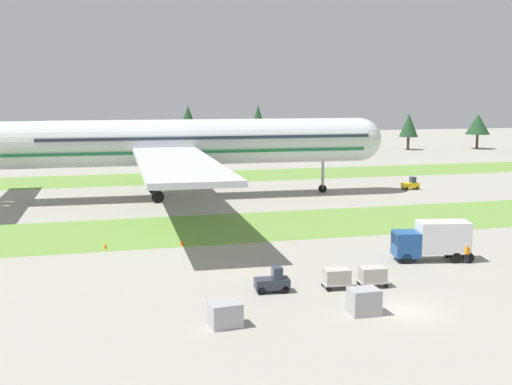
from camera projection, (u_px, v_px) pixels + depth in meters
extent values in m
plane|color=gray|center=(405.00, 311.00, 44.50)|extent=(400.00, 400.00, 0.00)
cube|color=olive|center=(279.00, 225.00, 73.57)|extent=(320.00, 15.93, 0.01)
cube|color=olive|center=(209.00, 177.00, 115.48)|extent=(320.00, 15.93, 0.01)
cylinder|color=silver|center=(185.00, 142.00, 91.42)|extent=(53.30, 8.41, 6.50)
sphere|color=silver|center=(360.00, 139.00, 97.17)|extent=(6.37, 6.37, 6.37)
cube|color=#19703D|center=(185.00, 150.00, 91.60)|extent=(52.01, 8.50, 0.36)
cube|color=#283342|center=(207.00, 136.00, 92.00)|extent=(46.83, 8.24, 0.44)
cube|color=silver|center=(153.00, 137.00, 111.13)|extent=(9.70, 35.90, 0.58)
cylinder|color=#A3A3A8|center=(163.00, 152.00, 106.58)|extent=(5.31, 3.76, 3.57)
cube|color=silver|center=(177.00, 163.00, 70.52)|extent=(9.70, 35.90, 0.58)
cylinder|color=#A3A3A8|center=(183.00, 176.00, 76.28)|extent=(5.31, 3.76, 3.57)
cylinder|color=#A3A3A8|center=(323.00, 168.00, 96.55)|extent=(0.44, 0.44, 6.39)
cylinder|color=black|center=(323.00, 189.00, 97.04)|extent=(1.21, 0.46, 1.20)
cylinder|color=#A3A3A8|center=(154.00, 168.00, 94.89)|extent=(0.44, 0.44, 6.14)
cylinder|color=black|center=(154.00, 189.00, 95.36)|extent=(1.72, 0.66, 1.70)
cylinder|color=#A3A3A8|center=(157.00, 175.00, 87.37)|extent=(0.44, 0.44, 6.14)
cylinder|color=black|center=(158.00, 197.00, 87.84)|extent=(1.72, 0.66, 1.70)
cube|color=#2D333D|center=(272.00, 283.00, 48.61)|extent=(2.69, 1.50, 0.77)
cube|color=#283342|center=(277.00, 272.00, 48.55)|extent=(0.78, 1.14, 0.90)
cylinder|color=black|center=(262.00, 291.00, 47.98)|extent=(0.61, 0.25, 0.60)
cylinder|color=black|center=(259.00, 287.00, 49.05)|extent=(0.61, 0.25, 0.60)
cylinder|color=black|center=(285.00, 290.00, 48.30)|extent=(0.61, 0.25, 0.60)
cylinder|color=black|center=(282.00, 285.00, 49.37)|extent=(0.61, 0.25, 0.60)
cube|color=#A3A3A8|center=(337.00, 283.00, 49.55)|extent=(2.31, 1.67, 0.10)
cube|color=#ADA89E|center=(337.00, 276.00, 49.45)|extent=(2.03, 1.47, 1.10)
cylinder|color=black|center=(329.00, 289.00, 48.76)|extent=(0.41, 0.15, 0.40)
cylinder|color=black|center=(324.00, 284.00, 50.10)|extent=(0.41, 0.15, 0.40)
cylinder|color=black|center=(350.00, 288.00, 49.05)|extent=(0.41, 0.15, 0.40)
cylinder|color=black|center=(344.00, 283.00, 50.39)|extent=(0.41, 0.15, 0.40)
cube|color=#A3A3A8|center=(372.00, 281.00, 50.05)|extent=(2.31, 1.67, 0.10)
cube|color=#ADA89E|center=(373.00, 274.00, 49.96)|extent=(2.03, 1.47, 1.10)
cylinder|color=black|center=(365.00, 287.00, 49.27)|extent=(0.41, 0.15, 0.40)
cylinder|color=black|center=(359.00, 282.00, 50.61)|extent=(0.41, 0.15, 0.40)
cylinder|color=black|center=(386.00, 286.00, 49.56)|extent=(0.41, 0.15, 0.40)
cylinder|color=black|center=(379.00, 281.00, 50.90)|extent=(0.41, 0.15, 0.40)
cube|color=#1E4C8E|center=(406.00, 244.00, 57.49)|extent=(2.62, 2.70, 2.20)
cube|color=#283342|center=(395.00, 239.00, 57.37)|extent=(0.50, 2.04, 0.97)
cube|color=silver|center=(443.00, 237.00, 57.58)|extent=(4.87, 3.16, 2.80)
cylinder|color=black|center=(406.00, 259.00, 56.67)|extent=(1.00, 0.49, 0.96)
cylinder|color=black|center=(400.00, 253.00, 58.64)|extent=(1.00, 0.49, 0.96)
cylinder|color=black|center=(456.00, 258.00, 56.90)|extent=(1.00, 0.49, 0.96)
cylinder|color=black|center=(448.00, 252.00, 58.88)|extent=(1.00, 0.49, 0.96)
cylinder|color=black|center=(468.00, 258.00, 56.96)|extent=(1.00, 0.49, 0.96)
cylinder|color=black|center=(460.00, 252.00, 58.94)|extent=(1.00, 0.49, 0.96)
cube|color=yellow|center=(410.00, 185.00, 100.13)|extent=(2.65, 1.39, 0.77)
cube|color=#283342|center=(413.00, 180.00, 100.09)|extent=(0.74, 1.12, 0.90)
cylinder|color=black|center=(406.00, 188.00, 99.46)|extent=(0.61, 0.22, 0.60)
cylinder|color=black|center=(403.00, 187.00, 100.52)|extent=(0.61, 0.22, 0.60)
cylinder|color=black|center=(417.00, 188.00, 99.86)|extent=(0.61, 0.22, 0.60)
cylinder|color=black|center=(414.00, 187.00, 100.92)|extent=(0.61, 0.22, 0.60)
cylinder|color=black|center=(465.00, 259.00, 56.86)|extent=(0.18, 0.18, 0.85)
cylinder|color=black|center=(468.00, 259.00, 56.81)|extent=(0.18, 0.18, 0.85)
cylinder|color=orange|center=(467.00, 251.00, 56.72)|extent=(0.36, 0.36, 0.62)
sphere|color=tan|center=(467.00, 246.00, 56.65)|extent=(0.24, 0.24, 0.24)
cylinder|color=orange|center=(464.00, 251.00, 56.78)|extent=(0.10, 0.10, 0.58)
cylinder|color=orange|center=(469.00, 251.00, 56.67)|extent=(0.10, 0.10, 0.58)
cube|color=#A3A3A8|center=(225.00, 314.00, 41.48)|extent=(2.15, 1.79, 1.58)
cube|color=#A3A3A8|center=(364.00, 301.00, 43.77)|extent=(2.00, 1.60, 1.77)
cone|color=orange|center=(105.00, 246.00, 62.28)|extent=(0.44, 0.44, 0.51)
cone|color=orange|center=(182.00, 242.00, 63.61)|extent=(0.44, 0.44, 0.62)
cone|color=orange|center=(427.00, 221.00, 73.89)|extent=(0.44, 0.44, 0.66)
cylinder|color=#4C3823|center=(91.00, 153.00, 145.26)|extent=(0.70, 0.70, 2.74)
cone|color=#1E4223|center=(91.00, 136.00, 144.65)|extent=(4.44, 4.44, 5.13)
cylinder|color=#4C3823|center=(189.00, 150.00, 149.32)|extent=(0.70, 0.70, 3.57)
cone|color=#1E4223|center=(188.00, 124.00, 148.39)|extent=(6.24, 6.24, 8.44)
cylinder|color=#4C3823|center=(258.00, 147.00, 155.95)|extent=(0.70, 0.70, 3.99)
cone|color=#1E4223|center=(258.00, 122.00, 155.02)|extent=(4.81, 4.81, 8.03)
cylinder|color=#4C3823|center=(344.00, 148.00, 159.90)|extent=(0.70, 0.70, 2.81)
cone|color=#1E4223|center=(344.00, 131.00, 159.27)|extent=(5.50, 5.50, 5.46)
cylinder|color=#4C3823|center=(408.00, 143.00, 169.68)|extent=(0.70, 0.70, 3.44)
cone|color=#1E4223|center=(409.00, 125.00, 168.96)|extent=(4.96, 4.96, 6.00)
cylinder|color=#4C3823|center=(477.00, 142.00, 172.47)|extent=(0.70, 0.70, 3.90)
cone|color=#1E4223|center=(478.00, 124.00, 171.76)|extent=(6.38, 6.38, 5.37)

